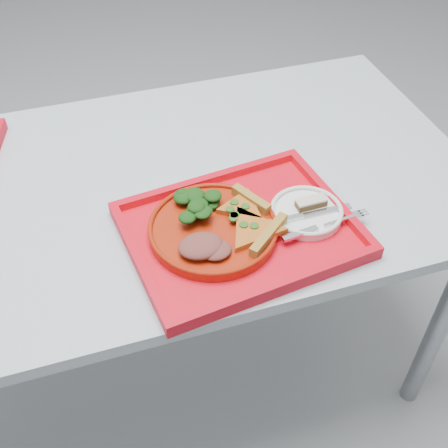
{
  "coord_description": "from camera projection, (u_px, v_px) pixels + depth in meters",
  "views": [
    {
      "loc": [
        -0.08,
        -0.97,
        1.57
      ],
      "look_at": [
        0.17,
        -0.2,
        0.78
      ],
      "focal_mm": 45.0,
      "sensor_mm": 36.0,
      "label": 1
    }
  ],
  "objects": [
    {
      "name": "ground",
      "position": [
        155.0,
        369.0,
        1.78
      ],
      "size": [
        10.0,
        10.0,
        0.0
      ],
      "primitive_type": "plane",
      "color": "#999BA1",
      "rests_on": "ground"
    },
    {
      "name": "table",
      "position": [
        129.0,
        214.0,
        1.3
      ],
      "size": [
        1.6,
        0.8,
        0.75
      ],
      "color": "#A3ACB7",
      "rests_on": "ground"
    },
    {
      "name": "tray_main",
      "position": [
        240.0,
        233.0,
        1.15
      ],
      "size": [
        0.49,
        0.4,
        0.01
      ],
      "primitive_type": "cube",
      "rotation": [
        0.0,
        0.0,
        0.12
      ],
      "color": "red",
      "rests_on": "table"
    },
    {
      "name": "dinner_plate",
      "position": [
        213.0,
        230.0,
        1.13
      ],
      "size": [
        0.26,
        0.26,
        0.02
      ],
      "primitive_type": "cylinder",
      "color": "#9B1F0A",
      "rests_on": "tray_main"
    },
    {
      "name": "side_plate",
      "position": [
        306.0,
        213.0,
        1.17
      ],
      "size": [
        0.15,
        0.15,
        0.01
      ],
      "primitive_type": "cylinder",
      "color": "white",
      "rests_on": "tray_main"
    },
    {
      "name": "pizza_slice_a",
      "position": [
        254.0,
        228.0,
        1.11
      ],
      "size": [
        0.18,
        0.18,
        0.02
      ],
      "primitive_type": null,
      "rotation": [
        0.0,
        0.0,
        2.26
      ],
      "color": "orange",
      "rests_on": "dinner_plate"
    },
    {
      "name": "pizza_slice_b",
      "position": [
        242.0,
        205.0,
        1.16
      ],
      "size": [
        0.14,
        0.14,
        0.02
      ],
      "primitive_type": null,
      "rotation": [
        0.0,
        0.0,
        3.62
      ],
      "color": "orange",
      "rests_on": "dinner_plate"
    },
    {
      "name": "salad_heap",
      "position": [
        199.0,
        201.0,
        1.14
      ],
      "size": [
        0.1,
        0.09,
        0.05
      ],
      "primitive_type": "ellipsoid",
      "color": "black",
      "rests_on": "dinner_plate"
    },
    {
      "name": "meat_portion",
      "position": [
        201.0,
        246.0,
        1.07
      ],
      "size": [
        0.09,
        0.07,
        0.03
      ],
      "primitive_type": "ellipsoid",
      "color": "brown",
      "rests_on": "dinner_plate"
    },
    {
      "name": "dessert_bar",
      "position": [
        311.0,
        203.0,
        1.17
      ],
      "size": [
        0.06,
        0.03,
        0.02
      ],
      "rotation": [
        0.0,
        0.0,
        0.03
      ],
      "color": "#482C18",
      "rests_on": "side_plate"
    },
    {
      "name": "knife",
      "position": [
        310.0,
        214.0,
        1.15
      ],
      "size": [
        0.19,
        0.02,
        0.01
      ],
      "primitive_type": "cube",
      "rotation": [
        0.0,
        0.0,
        -0.0
      ],
      "color": "silver",
      "rests_on": "side_plate"
    },
    {
      "name": "fork",
      "position": [
        323.0,
        226.0,
        1.13
      ],
      "size": [
        0.19,
        0.04,
        0.01
      ],
      "primitive_type": "cube",
      "rotation": [
        0.0,
        0.0,
        0.12
      ],
      "color": "silver",
      "rests_on": "side_plate"
    }
  ]
}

